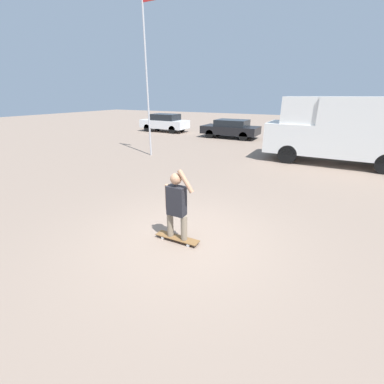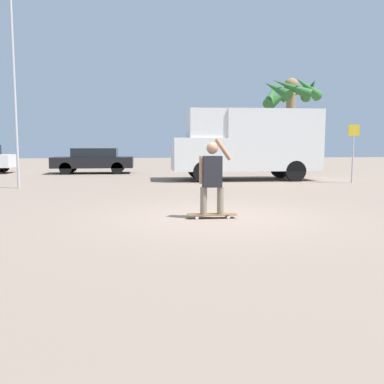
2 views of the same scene
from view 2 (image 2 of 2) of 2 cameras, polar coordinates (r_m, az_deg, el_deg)
ground_plane at (r=8.96m, az=3.26°, el=-3.38°), size 80.00×80.00×0.00m
skateboard at (r=8.84m, az=2.68°, el=-3.05°), size 1.01×0.24×0.08m
person_skateboarder at (r=8.74m, az=2.70°, el=2.43°), size 0.68×0.24×1.57m
camper_van at (r=18.51m, az=7.48°, el=6.64°), size 6.16×2.24×2.96m
parked_car_black at (r=23.11m, az=-12.96°, el=4.20°), size 4.15×1.91×1.32m
palm_tree_near_van at (r=25.47m, az=13.07°, el=12.30°), size 3.49×3.56×5.35m
flagpole at (r=16.20m, az=-22.56°, el=15.88°), size 0.82×0.12×7.74m
street_sign at (r=17.93m, az=20.70°, el=5.82°), size 0.44×0.06×2.28m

